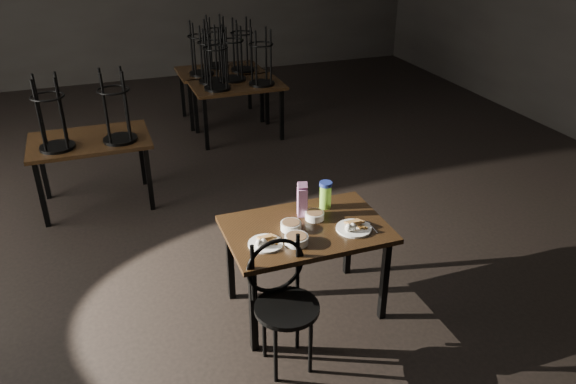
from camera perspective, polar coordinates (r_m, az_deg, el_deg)
name	(u,v)px	position (r m, az deg, el deg)	size (l,w,h in m)	color
main_table	(306,236)	(4.24, 1.85, -4.49)	(1.20, 0.80, 0.75)	black
plate_left	(265,242)	(3.98, -2.32, -5.11)	(0.25, 0.25, 0.08)	white
plate_right	(354,227)	(4.18, 6.70, -3.54)	(0.26, 0.26, 0.09)	white
bowl_near	(291,226)	(4.15, 0.30, -3.44)	(0.15, 0.15, 0.06)	white
bowl_far	(315,215)	(4.29, 2.73, -2.38)	(0.15, 0.15, 0.06)	white
bowl_big	(296,239)	(3.99, 0.85, -4.83)	(0.17, 0.17, 0.06)	white
juice_carton	(302,200)	(4.29, 1.46, -0.82)	(0.09, 0.09, 0.29)	#81176E
water_bottle	(325,195)	(4.42, 3.83, -0.27)	(0.11, 0.11, 0.22)	#97E944
spoon	(369,224)	(4.27, 8.24, -3.21)	(0.04, 0.17, 0.01)	silver
bentwood_chair	(282,295)	(3.85, -0.57, -10.43)	(0.45, 0.44, 0.93)	black
bg_table_left	(89,140)	(6.08, -19.55, 4.99)	(1.20, 0.80, 1.48)	black
bg_table_right	(234,80)	(7.63, -5.46, 11.26)	(1.20, 0.80, 1.48)	black
bg_table_far	(220,68)	(8.32, -6.91, 12.39)	(1.20, 0.80, 1.48)	black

